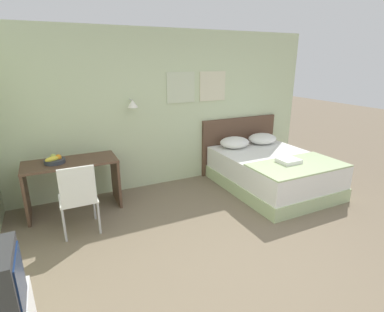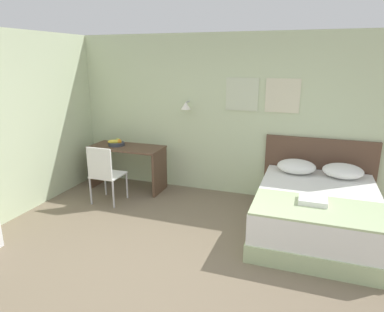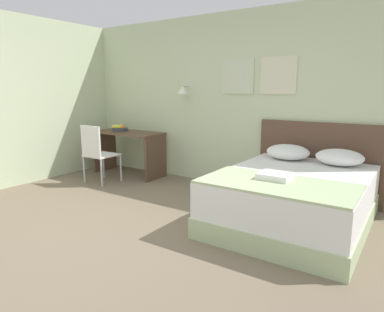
{
  "view_description": "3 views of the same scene",
  "coord_description": "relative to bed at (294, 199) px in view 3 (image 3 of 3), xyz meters",
  "views": [
    {
      "loc": [
        -1.78,
        -2.22,
        2.16
      ],
      "look_at": [
        0.02,
        1.46,
        0.84
      ],
      "focal_mm": 28.0,
      "sensor_mm": 36.0,
      "label": 1
    },
    {
      "loc": [
        1.43,
        -2.88,
        2.26
      ],
      "look_at": [
        -0.1,
        1.45,
        0.94
      ],
      "focal_mm": 32.0,
      "sensor_mm": 36.0,
      "label": 2
    },
    {
      "loc": [
        2.7,
        -2.17,
        1.52
      ],
      "look_at": [
        0.39,
        1.3,
        0.7
      ],
      "focal_mm": 32.0,
      "sensor_mm": 36.0,
      "label": 3
    }
  ],
  "objects": [
    {
      "name": "throw_blanket",
      "position": [
        0.0,
        -0.58,
        0.31
      ],
      "size": [
        1.49,
        0.79,
        0.02
      ],
      "color": "#B2C693",
      "rests_on": "bed"
    },
    {
      "name": "headboard",
      "position": [
        0.0,
        1.02,
        0.25
      ],
      "size": [
        1.65,
        0.06,
        1.08
      ],
      "color": "brown",
      "rests_on": "ground_plane"
    },
    {
      "name": "desk_chair",
      "position": [
        -3.17,
        -0.08,
        0.26
      ],
      "size": [
        0.46,
        0.46,
        0.95
      ],
      "color": "white",
      "rests_on": "ground_plane"
    },
    {
      "name": "pillow_left",
      "position": [
        -0.32,
        0.71,
        0.4
      ],
      "size": [
        0.56,
        0.47,
        0.2
      ],
      "color": "white",
      "rests_on": "bed"
    },
    {
      "name": "desk",
      "position": [
        -3.18,
        0.65,
        0.25
      ],
      "size": [
        1.29,
        0.58,
        0.77
      ],
      "color": "brown",
      "rests_on": "ground_plane"
    },
    {
      "name": "pillow_right",
      "position": [
        0.32,
        0.71,
        0.4
      ],
      "size": [
        0.56,
        0.47,
        0.2
      ],
      "color": "white",
      "rests_on": "bed"
    },
    {
      "name": "folded_towel_near_foot",
      "position": [
        -0.07,
        -0.44,
        0.35
      ],
      "size": [
        0.32,
        0.28,
        0.06
      ],
      "color": "white",
      "rests_on": "throw_blanket"
    },
    {
      "name": "ground_plane",
      "position": [
        -1.6,
        -1.54,
        -0.29
      ],
      "size": [
        24.0,
        24.0,
        0.0
      ],
      "primitive_type": "plane",
      "color": "#756651"
    },
    {
      "name": "bed",
      "position": [
        0.0,
        0.0,
        0.0
      ],
      "size": [
        1.53,
        1.99,
        0.59
      ],
      "color": "#B2C693",
      "rests_on": "ground_plane"
    },
    {
      "name": "fruit_bowl",
      "position": [
        -3.38,
        0.65,
        0.52
      ],
      "size": [
        0.28,
        0.28,
        0.12
      ],
      "color": "#333842",
      "rests_on": "desk"
    },
    {
      "name": "wall_back",
      "position": [
        -1.6,
        1.08,
        1.04
      ],
      "size": [
        5.88,
        0.31,
        2.65
      ],
      "color": "beige",
      "rests_on": "ground_plane"
    }
  ]
}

